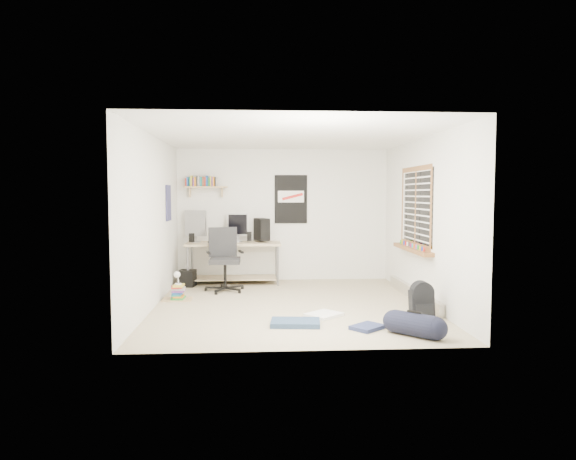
{
  "coord_description": "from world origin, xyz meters",
  "views": [
    {
      "loc": [
        -0.51,
        -7.53,
        1.66
      ],
      "look_at": [
        -0.03,
        0.15,
        1.11
      ],
      "focal_mm": 32.0,
      "sensor_mm": 36.0,
      "label": 1
    }
  ],
  "objects": [
    {
      "name": "tshirt",
      "position": [
        0.4,
        -0.73,
        0.02
      ],
      "size": [
        0.57,
        0.56,
        0.04
      ],
      "primitive_type": "cube",
      "rotation": [
        0.0,
        0.0,
        0.74
      ],
      "color": "silver",
      "rests_on": "floor"
    },
    {
      "name": "speaker_right",
      "position": [
        -0.64,
        1.87,
        0.87
      ],
      "size": [
        0.09,
        0.09,
        0.17
      ],
      "primitive_type": "cube",
      "rotation": [
        0.0,
        0.0,
        0.03
      ],
      "color": "black",
      "rests_on": "desk"
    },
    {
      "name": "monitor_right",
      "position": [
        -0.86,
        2.0,
        1.0
      ],
      "size": [
        0.38,
        0.11,
        0.42
      ],
      "primitive_type": "cube",
      "rotation": [
        0.0,
        0.0,
        -0.04
      ],
      "color": "#949498",
      "rests_on": "desk"
    },
    {
      "name": "floor",
      "position": [
        0.0,
        0.0,
        -0.01
      ],
      "size": [
        4.0,
        4.5,
        0.01
      ],
      "primitive_type": "cube",
      "color": "gray",
      "rests_on": "ground"
    },
    {
      "name": "book_stack",
      "position": [
        -1.75,
        0.48,
        0.15
      ],
      "size": [
        0.46,
        0.39,
        0.3
      ],
      "primitive_type": "cube",
      "rotation": [
        0.0,
        0.0,
        0.05
      ],
      "color": "brown",
      "rests_on": "floor"
    },
    {
      "name": "keyboard",
      "position": [
        -1.15,
        1.61,
        0.8
      ],
      "size": [
        0.45,
        0.23,
        0.02
      ],
      "primitive_type": "cube",
      "rotation": [
        0.0,
        0.0,
        -0.19
      ],
      "color": "black",
      "rests_on": "desk"
    },
    {
      "name": "wall_shelf",
      "position": [
        -1.45,
        2.14,
        1.78
      ],
      "size": [
        0.8,
        0.22,
        0.24
      ],
      "primitive_type": "cube",
      "color": "tan",
      "rests_on": "back_wall"
    },
    {
      "name": "ceiling",
      "position": [
        0.0,
        0.0,
        2.5
      ],
      "size": [
        4.0,
        4.5,
        0.01
      ],
      "primitive_type": "cube",
      "color": "white",
      "rests_on": "ground"
    },
    {
      "name": "window",
      "position": [
        1.95,
        0.3,
        1.45
      ],
      "size": [
        0.1,
        1.5,
        1.26
      ],
      "primitive_type": "cube",
      "color": "brown",
      "rests_on": "right_wall"
    },
    {
      "name": "baseboard_heater",
      "position": [
        1.96,
        0.3,
        0.09
      ],
      "size": [
        0.08,
        2.5,
        0.18
      ],
      "primitive_type": "cube",
      "color": "#B7B2A8",
      "rests_on": "floor"
    },
    {
      "name": "subwoofer",
      "position": [
        -1.75,
        1.64,
        0.14
      ],
      "size": [
        0.32,
        0.32,
        0.31
      ],
      "primitive_type": "cube",
      "rotation": [
        0.0,
        0.0,
        -0.16
      ],
      "color": "black",
      "rests_on": "floor"
    },
    {
      "name": "left_wall",
      "position": [
        -2.0,
        0.0,
        1.25
      ],
      "size": [
        0.01,
        4.5,
        2.5
      ],
      "primitive_type": "cube",
      "color": "silver",
      "rests_on": "ground"
    },
    {
      "name": "desk",
      "position": [
        -0.93,
        1.93,
        0.36
      ],
      "size": [
        1.73,
        0.78,
        0.79
      ],
      "primitive_type": "cube",
      "rotation": [
        0.0,
        0.0,
        -0.01
      ],
      "color": "tan",
      "rests_on": "floor"
    },
    {
      "name": "monitor_left",
      "position": [
        -1.63,
        2.0,
        1.02
      ],
      "size": [
        0.44,
        0.27,
        0.47
      ],
      "primitive_type": "cube",
      "rotation": [
        0.0,
        0.0,
        -0.41
      ],
      "color": "#97979B",
      "rests_on": "desk"
    },
    {
      "name": "jeans_b",
      "position": [
        0.84,
        -1.43,
        0.03
      ],
      "size": [
        0.48,
        0.47,
        0.05
      ],
      "primitive_type": "cube",
      "rotation": [
        0.0,
        0.0,
        0.71
      ],
      "color": "#22294D",
      "rests_on": "floor"
    },
    {
      "name": "right_wall",
      "position": [
        2.0,
        0.0,
        1.25
      ],
      "size": [
        0.01,
        4.5,
        2.5
      ],
      "primitive_type": "cube",
      "color": "silver",
      "rests_on": "ground"
    },
    {
      "name": "poster_back_wall",
      "position": [
        0.15,
        2.23,
        1.55
      ],
      "size": [
        0.62,
        0.03,
        0.92
      ],
      "primitive_type": "cube",
      "color": "black",
      "rests_on": "back_wall"
    },
    {
      "name": "desk_lamp",
      "position": [
        -1.73,
        0.46,
        0.38
      ],
      "size": [
        0.12,
        0.19,
        0.19
      ],
      "primitive_type": "cube",
      "rotation": [
        0.0,
        0.0,
        0.07
      ],
      "color": "silver",
      "rests_on": "book_stack"
    },
    {
      "name": "duffel_bag",
      "position": [
        1.32,
        -1.77,
        0.14
      ],
      "size": [
        0.39,
        0.39,
        0.54
      ],
      "primitive_type": "cylinder",
      "rotation": [
        0.0,
        0.0,
        -0.78
      ],
      "color": "black",
      "rests_on": "floor"
    },
    {
      "name": "poster_left_wall",
      "position": [
        -1.99,
        1.2,
        1.5
      ],
      "size": [
        0.02,
        0.42,
        0.6
      ],
      "primitive_type": "cube",
      "color": "navy",
      "rests_on": "left_wall"
    },
    {
      "name": "office_chair",
      "position": [
        -1.04,
        1.16,
        0.49
      ],
      "size": [
        0.84,
        0.84,
        1.09
      ],
      "primitive_type": "cube",
      "rotation": [
        0.0,
        0.0,
        0.21
      ],
      "color": "#232326",
      "rests_on": "floor"
    },
    {
      "name": "pc_tower",
      "position": [
        -0.41,
        2.0,
        0.99
      ],
      "size": [
        0.3,
        0.43,
        0.41
      ],
      "primitive_type": "cube",
      "rotation": [
        0.0,
        0.0,
        0.33
      ],
      "color": "black",
      "rests_on": "desk"
    },
    {
      "name": "backpack",
      "position": [
        1.65,
        -1.01,
        0.2
      ],
      "size": [
        0.3,
        0.24,
        0.4
      ],
      "primitive_type": "cube",
      "rotation": [
        0.0,
        0.0,
        -0.01
      ],
      "color": "black",
      "rests_on": "floor"
    },
    {
      "name": "back_wall",
      "position": [
        0.0,
        2.25,
        1.25
      ],
      "size": [
        4.0,
        0.01,
        2.5
      ],
      "primitive_type": "cube",
      "color": "silver",
      "rests_on": "ground"
    },
    {
      "name": "speaker_left",
      "position": [
        -1.67,
        1.72,
        0.87
      ],
      "size": [
        0.09,
        0.09,
        0.16
      ],
      "primitive_type": "cube",
      "rotation": [
        0.0,
        0.0,
        -0.22
      ],
      "color": "black",
      "rests_on": "desk"
    },
    {
      "name": "jeans_a",
      "position": [
        -0.02,
        -1.19,
        0.03
      ],
      "size": [
        0.65,
        0.45,
        0.07
      ],
      "primitive_type": "cube",
      "rotation": [
        0.0,
        0.0,
        -0.1
      ],
      "color": "navy",
      "rests_on": "floor"
    }
  ]
}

